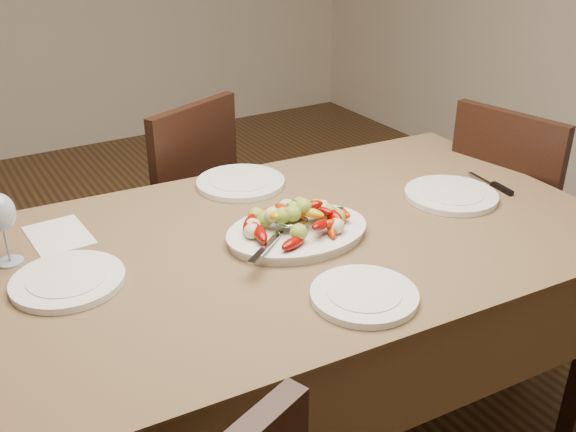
% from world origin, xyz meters
% --- Properties ---
extents(floor, '(6.00, 6.00, 0.00)m').
position_xyz_m(floor, '(0.00, 0.00, 0.00)').
color(floor, '#3C2612').
rests_on(floor, ground).
extents(dining_table, '(1.90, 1.15, 0.76)m').
position_xyz_m(dining_table, '(0.14, -0.19, 0.38)').
color(dining_table, brown).
rests_on(dining_table, ground).
extents(chair_far, '(0.55, 0.55, 0.95)m').
position_xyz_m(chair_far, '(0.09, 0.69, 0.47)').
color(chair_far, black).
rests_on(chair_far, ground).
extents(chair_right, '(0.49, 0.49, 0.95)m').
position_xyz_m(chair_right, '(1.25, -0.10, 0.47)').
color(chair_right, black).
rests_on(chair_right, ground).
extents(serving_platter, '(0.41, 0.31, 0.02)m').
position_xyz_m(serving_platter, '(0.16, -0.21, 0.77)').
color(serving_platter, white).
rests_on(serving_platter, dining_table).
extents(roasted_vegetables, '(0.33, 0.24, 0.09)m').
position_xyz_m(roasted_vegetables, '(0.16, -0.21, 0.83)').
color(roasted_vegetables, '#790602').
rests_on(roasted_vegetables, serving_platter).
extents(serving_spoon, '(0.23, 0.25, 0.03)m').
position_xyz_m(serving_spoon, '(0.09, -0.24, 0.81)').
color(serving_spoon, '#9EA0A8').
rests_on(serving_spoon, serving_platter).
extents(plate_left, '(0.27, 0.27, 0.02)m').
position_xyz_m(plate_left, '(-0.44, -0.12, 0.77)').
color(plate_left, white).
rests_on(plate_left, dining_table).
extents(plate_right, '(0.29, 0.29, 0.02)m').
position_xyz_m(plate_right, '(0.71, -0.23, 0.77)').
color(plate_right, white).
rests_on(plate_right, dining_table).
extents(plate_far, '(0.29, 0.29, 0.02)m').
position_xyz_m(plate_far, '(0.19, 0.20, 0.77)').
color(plate_far, white).
rests_on(plate_far, dining_table).
extents(plate_near, '(0.25, 0.25, 0.02)m').
position_xyz_m(plate_near, '(0.13, -0.54, 0.77)').
color(plate_near, white).
rests_on(plate_near, dining_table).
extents(wine_glass, '(0.08, 0.08, 0.20)m').
position_xyz_m(wine_glass, '(-0.54, 0.06, 0.86)').
color(wine_glass, '#8C99A5').
rests_on(wine_glass, dining_table).
extents(menu_card, '(0.16, 0.22, 0.00)m').
position_xyz_m(menu_card, '(-0.40, 0.15, 0.76)').
color(menu_card, silver).
rests_on(menu_card, dining_table).
extents(table_knife, '(0.04, 0.20, 0.01)m').
position_xyz_m(table_knife, '(0.89, -0.23, 0.76)').
color(table_knife, '#9EA0A8').
rests_on(table_knife, dining_table).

